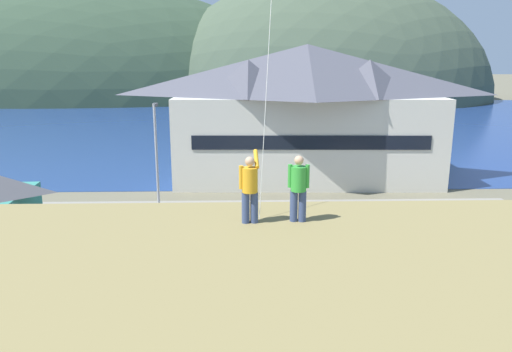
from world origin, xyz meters
name	(u,v)px	position (x,y,z in m)	size (l,w,h in m)	color
ground_plane	(230,300)	(0.00, 0.00, 0.00)	(600.00, 600.00, 0.00)	#66604C
parking_lot_pad	(232,254)	(0.00, 5.00, 0.05)	(40.00, 20.00, 0.10)	gray
bay_water	(239,123)	(0.00, 60.00, 0.01)	(360.00, 84.00, 0.03)	navy
far_hill_west_ridge	(76,97)	(-44.59, 114.42, 0.00)	(124.07, 62.11, 59.82)	#334733
far_hill_east_peak	(321,98)	(21.66, 111.03, 0.00)	(87.24, 70.42, 61.77)	#42513D
harbor_lodge	(306,109)	(6.03, 21.86, 6.11)	(23.35, 10.96, 11.47)	beige
wharf_dock	(225,148)	(-1.44, 35.23, 0.35)	(3.20, 15.24, 0.70)	#70604C
moored_boat_wharfside	(192,151)	(-4.81, 31.69, 0.72)	(2.20, 6.51, 2.16)	#23564C
moored_boat_outer_mooring	(253,141)	(1.81, 37.53, 0.72)	(2.12, 5.95, 2.16)	silver
moored_boat_inner_slip	(197,138)	(-5.00, 39.69, 0.72)	(3.06, 7.79, 2.16)	navy
parked_car_back_row_left	(393,268)	(7.39, 0.76, 1.06)	(4.33, 2.32, 1.82)	navy
parked_car_corner_spot	(328,221)	(5.54, 7.29, 1.06)	(4.31, 2.27, 1.82)	#236633
parked_car_mid_row_near	(245,276)	(0.64, 0.13, 1.06)	(4.34, 2.34, 1.82)	silver
parked_car_back_row_right	(503,221)	(15.79, 7.04, 1.06)	(4.31, 2.28, 1.82)	navy
parked_car_front_row_silver	(130,265)	(-4.64, 1.48, 1.06)	(4.33, 2.32, 1.82)	#9EA3A8
parked_car_mid_row_far	(163,230)	(-3.87, 6.19, 1.06)	(4.33, 2.33, 1.82)	black
parked_car_front_row_red	(89,222)	(-8.41, 7.63, 1.06)	(4.35, 2.35, 1.82)	slate
parking_light_pole	(157,155)	(-4.81, 10.55, 4.41)	(0.24, 0.78, 7.53)	#ADADB2
person_kite_flyer	(250,187)	(0.76, -7.51, 7.16)	(0.51, 0.67, 1.86)	#384770
person_companion	(298,186)	(2.01, -7.43, 7.14)	(0.55, 0.40, 1.74)	#384770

